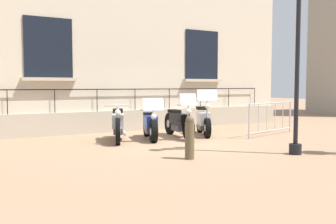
% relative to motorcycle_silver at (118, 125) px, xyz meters
% --- Properties ---
extents(ground_plane, '(60.00, 60.00, 0.00)m').
position_rel_motorcycle_silver_xyz_m(ground_plane, '(0.55, 1.43, -0.47)').
color(ground_plane, '#9E7A5B').
extents(building_facade, '(0.82, 13.02, 6.66)m').
position_rel_motorcycle_silver_xyz_m(building_facade, '(-2.41, 1.43, 2.76)').
color(building_facade, beige).
rests_on(building_facade, ground_plane).
extents(motorcycle_silver, '(1.95, 0.98, 1.06)m').
position_rel_motorcycle_silver_xyz_m(motorcycle_silver, '(0.00, 0.00, 0.00)').
color(motorcycle_silver, black).
rests_on(motorcycle_silver, ground_plane).
extents(motorcycle_blue, '(1.86, 0.88, 1.23)m').
position_rel_motorcycle_silver_xyz_m(motorcycle_blue, '(0.11, 0.96, -0.05)').
color(motorcycle_blue, black).
rests_on(motorcycle_blue, ground_plane).
extents(motorcycle_black, '(2.18, 0.69, 1.35)m').
position_rel_motorcycle_silver_xyz_m(motorcycle_black, '(0.19, 1.89, 0.00)').
color(motorcycle_black, black).
rests_on(motorcycle_black, ground_plane).
extents(motorcycle_white, '(1.77, 1.01, 1.46)m').
position_rel_motorcycle_silver_xyz_m(motorcycle_white, '(0.13, 2.84, -0.01)').
color(motorcycle_white, black).
rests_on(motorcycle_white, ground_plane).
extents(crowd_barrier, '(0.63, 2.36, 1.05)m').
position_rel_motorcycle_silver_xyz_m(crowd_barrier, '(1.19, 4.69, 0.10)').
color(crowd_barrier, '#B7B7BF').
rests_on(crowd_barrier, ground_plane).
extents(bollard, '(0.20, 0.20, 0.93)m').
position_rel_motorcycle_silver_xyz_m(bollard, '(3.17, 0.38, 0.00)').
color(bollard, brown).
rests_on(bollard, ground_plane).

